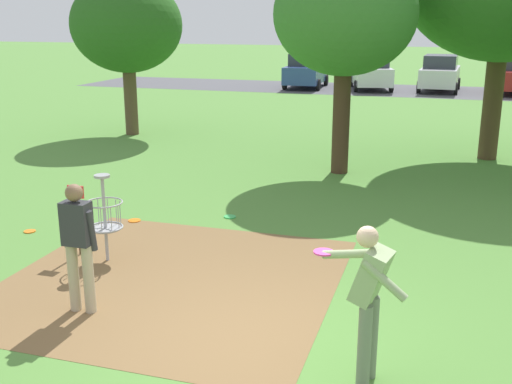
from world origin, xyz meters
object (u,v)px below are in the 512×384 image
object	(u,v)px
frisbee_near_basket	(230,217)
tree_mid_center	(127,26)
player_foreground_watching	(369,295)
tree_near_right	(345,15)
frisbee_by_tee	(30,231)
frisbee_mid_grass	(134,221)
parked_car_center_left	(371,72)
disc_golf_basket	(102,214)
parked_car_center_right	(440,73)
parked_car_leftmost	(306,70)
player_throwing	(78,241)

from	to	relation	value
frisbee_near_basket	tree_mid_center	world-z (taller)	tree_mid_center
player_foreground_watching	tree_near_right	xyz separation A→B (m)	(-1.79, 8.98, 2.75)
frisbee_by_tee	frisbee_mid_grass	distance (m)	1.86
frisbee_mid_grass	parked_car_center_left	bearing A→B (deg)	86.32
disc_golf_basket	parked_car_center_right	size ratio (longest dim) A/B	0.32
disc_golf_basket	tree_mid_center	xyz separation A→B (m)	(-4.79, 9.96, 2.69)
disc_golf_basket	parked_car_leftmost	distance (m)	25.54
player_foreground_watching	tree_mid_center	xyz separation A→B (m)	(-9.16, 12.15, 2.46)
player_foreground_watching	tree_near_right	distance (m)	9.56
tree_near_right	frisbee_mid_grass	bearing A→B (deg)	-121.69
frisbee_by_tee	parked_car_center_right	world-z (taller)	parked_car_center_right
player_foreground_watching	tree_near_right	bearing A→B (deg)	101.25
player_foreground_watching	parked_car_center_right	size ratio (longest dim) A/B	0.40
frisbee_by_tee	parked_car_center_left	world-z (taller)	parked_car_center_left
player_foreground_watching	parked_car_center_left	size ratio (longest dim) A/B	0.38
frisbee_near_basket	parked_car_center_left	world-z (taller)	parked_car_center_left
player_throwing	parked_car_center_left	world-z (taller)	parked_car_center_left
disc_golf_basket	parked_car_center_right	xyz separation A→B (m)	(4.58, 25.81, 0.17)
frisbee_near_basket	parked_car_center_left	size ratio (longest dim) A/B	0.05
tree_near_right	parked_car_leftmost	distance (m)	19.50
parked_car_leftmost	frisbee_mid_grass	bearing A→B (deg)	-85.24
frisbee_mid_grass	parked_car_center_left	distance (m)	23.76
tree_near_right	frisbee_near_basket	bearing A→B (deg)	-108.55
player_foreground_watching	parked_car_center_left	world-z (taller)	parked_car_center_left
tree_mid_center	parked_car_center_right	distance (m)	18.59
frisbee_by_tee	parked_car_leftmost	distance (m)	24.67
tree_near_right	tree_mid_center	xyz separation A→B (m)	(-7.37, 3.17, -0.29)
tree_near_right	tree_mid_center	world-z (taller)	tree_near_right
player_foreground_watching	parked_car_center_right	bearing A→B (deg)	89.56
tree_near_right	frisbee_by_tee	bearing A→B (deg)	-127.04
disc_golf_basket	parked_car_leftmost	size ratio (longest dim) A/B	0.33
player_foreground_watching	player_throwing	size ratio (longest dim) A/B	1.00
frisbee_by_tee	parked_car_leftmost	xyz separation A→B (m)	(-0.46, 24.65, 0.91)
player_foreground_watching	parked_car_center_left	xyz separation A→B (m)	(-3.30, 27.75, -0.06)
player_throwing	tree_near_right	size ratio (longest dim) A/B	0.33
disc_golf_basket	player_throwing	bearing A→B (deg)	-68.27
player_throwing	parked_car_center_right	xyz separation A→B (m)	(3.92, 27.45, -0.05)
player_throwing	parked_car_leftmost	size ratio (longest dim) A/B	0.40
frisbee_near_basket	parked_car_center_right	xyz separation A→B (m)	(3.40, 23.20, 0.91)
disc_golf_basket	tree_near_right	world-z (taller)	tree_near_right
frisbee_by_tee	parked_car_center_right	size ratio (longest dim) A/B	0.05
player_foreground_watching	tree_mid_center	distance (m)	15.41
parked_car_center_left	tree_near_right	bearing A→B (deg)	-85.39
player_foreground_watching	tree_mid_center	bearing A→B (deg)	127.00
disc_golf_basket	parked_car_center_right	bearing A→B (deg)	79.94
parked_car_center_left	frisbee_near_basket	bearing A→B (deg)	-89.72
disc_golf_basket	player_throwing	size ratio (longest dim) A/B	0.81
frisbee_near_basket	parked_car_center_right	distance (m)	23.46
disc_golf_basket	parked_car_center_left	world-z (taller)	parked_car_center_left
parked_car_center_right	tree_near_right	bearing A→B (deg)	-96.01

